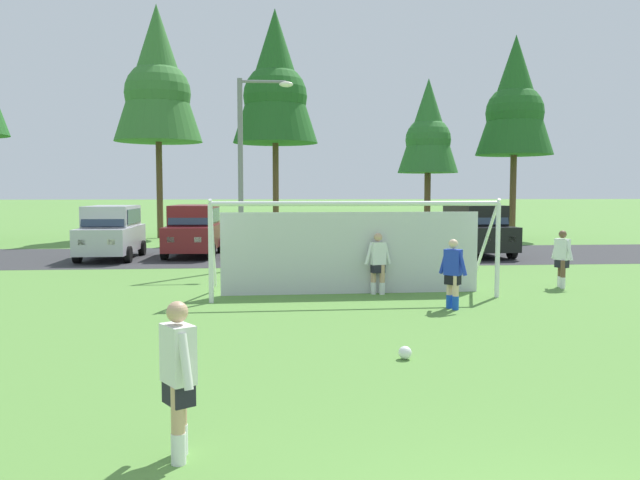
% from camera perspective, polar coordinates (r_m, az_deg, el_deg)
% --- Properties ---
extents(ground_plane, '(400.00, 400.00, 0.00)m').
position_cam_1_polar(ground_plane, '(19.07, 1.62, -3.88)').
color(ground_plane, '#598C3D').
extents(parking_lot_strip, '(52.00, 8.40, 0.01)m').
position_cam_1_polar(parking_lot_strip, '(27.21, -0.37, -1.39)').
color(parking_lot_strip, '#333335').
rests_on(parking_lot_strip, ground).
extents(soccer_ball, '(0.22, 0.22, 0.22)m').
position_cam_1_polar(soccer_ball, '(10.63, 7.65, -10.00)').
color(soccer_ball, white).
rests_on(soccer_ball, ground).
extents(soccer_goal, '(7.46, 2.11, 2.57)m').
position_cam_1_polar(soccer_goal, '(16.77, 2.97, -0.58)').
color(soccer_goal, white).
rests_on(soccer_goal, ground).
extents(player_striker_near, '(0.41, 0.71, 1.64)m').
position_cam_1_polar(player_striker_near, '(6.76, -12.59, -12.22)').
color(player_striker_near, tan).
rests_on(player_striker_near, ground).
extents(player_midfield_center, '(0.57, 0.60, 1.64)m').
position_cam_1_polar(player_midfield_center, '(15.10, 11.84, -3.01)').
color(player_midfield_center, beige).
rests_on(player_midfield_center, ground).
extents(player_defender_far, '(0.41, 0.71, 1.64)m').
position_cam_1_polar(player_defender_far, '(19.31, 20.90, -1.61)').
color(player_defender_far, brown).
rests_on(player_defender_far, ground).
extents(player_winger_right, '(0.75, 0.33, 1.64)m').
position_cam_1_polar(player_winger_right, '(16.97, 5.22, -2.13)').
color(player_winger_right, tan).
rests_on(player_winger_right, ground).
extents(parked_car_slot_far_left, '(2.15, 4.60, 2.16)m').
position_cam_1_polar(parked_car_slot_far_left, '(27.09, -18.21, 0.72)').
color(parked_car_slot_far_left, '#B2B2BC').
rests_on(parked_car_slot_far_left, ground).
extents(parked_car_slot_left, '(2.33, 4.70, 2.16)m').
position_cam_1_polar(parked_car_slot_left, '(27.45, -11.23, 0.90)').
color(parked_car_slot_left, maroon).
rests_on(parked_car_slot_left, ground).
extents(parked_car_slot_center_left, '(2.16, 4.27, 1.72)m').
position_cam_1_polar(parked_car_slot_center_left, '(26.68, -4.92, 0.36)').
color(parked_car_slot_center_left, navy).
rests_on(parked_car_slot_center_left, ground).
extents(parked_car_slot_center, '(2.21, 4.29, 1.72)m').
position_cam_1_polar(parked_car_slot_center, '(27.52, 1.49, 0.50)').
color(parked_car_slot_center, '#194C2D').
rests_on(parked_car_slot_center, ground).
extents(parked_car_slot_center_right, '(2.21, 4.29, 1.72)m').
position_cam_1_polar(parked_car_slot_center_right, '(27.54, 11.22, 0.42)').
color(parked_car_slot_center_right, red).
rests_on(parked_car_slot_center_right, ground).
extents(parked_car_slot_right, '(2.39, 4.73, 2.16)m').
position_cam_1_polar(parked_car_slot_right, '(27.92, 13.81, 0.92)').
color(parked_car_slot_right, black).
rests_on(parked_car_slot_right, ground).
extents(tree_mid_left, '(5.07, 5.07, 13.53)m').
position_cam_1_polar(tree_mid_left, '(39.13, -14.38, 13.92)').
color(tree_mid_left, brown).
rests_on(tree_mid_left, ground).
extents(tree_center_back, '(5.05, 5.05, 13.46)m').
position_cam_1_polar(tree_center_back, '(38.76, -4.05, 14.07)').
color(tree_center_back, brown).
rests_on(tree_center_back, ground).
extents(tree_mid_right, '(3.42, 3.42, 9.12)m').
position_cam_1_polar(tree_mid_right, '(37.00, 9.70, 9.78)').
color(tree_mid_right, brown).
rests_on(tree_mid_right, ground).
extents(tree_right_edge, '(4.33, 4.33, 11.54)m').
position_cam_1_polar(tree_right_edge, '(38.40, 17.11, 11.98)').
color(tree_right_edge, brown).
rests_on(tree_right_edge, ground).
extents(street_lamp, '(2.00, 0.32, 6.63)m').
position_cam_1_polar(street_lamp, '(22.39, -6.64, 6.16)').
color(street_lamp, slate).
rests_on(street_lamp, ground).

